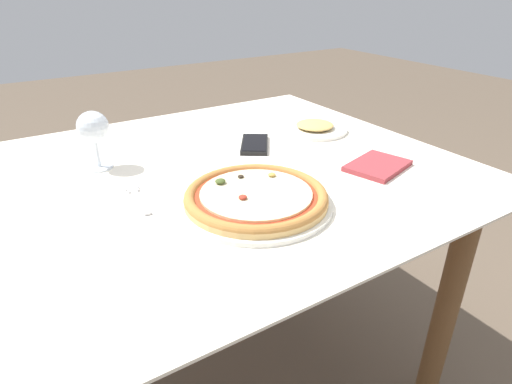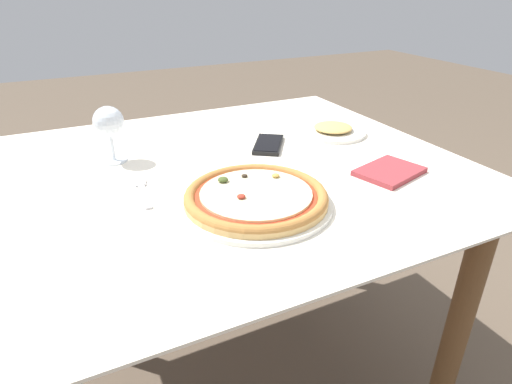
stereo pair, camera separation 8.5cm
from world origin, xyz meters
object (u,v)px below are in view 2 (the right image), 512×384
Objects in this scene: fork at (142,190)px; side_plate at (333,130)px; cell_phone at (268,144)px; wine_glass_far_left at (109,123)px; dining_table at (230,201)px; pizza_plate at (256,198)px.

fork is 0.60m from side_plate.
cell_phone is 0.84× the size of side_plate.
wine_glass_far_left reaches higher than side_plate.
dining_table is 6.61× the size of fork.
cell_phone is 0.22m from side_plate.
fork is at bearing 139.39° from pizza_plate.
wine_glass_far_left is 0.62m from side_plate.
dining_table is 3.66× the size of pizza_plate.
fork is 0.39m from cell_phone.
cell_phone is at bearing -10.39° from wine_glass_far_left.
wine_glass_far_left reaches higher than pizza_plate.
side_plate is (0.61, -0.06, -0.09)m from wine_glass_far_left.
fork reaches higher than dining_table.
side_plate is at bearing 2.79° from cell_phone.
pizza_plate is at bearing -40.61° from fork.
dining_table is 8.05× the size of wine_glass_far_left.
wine_glass_far_left reaches higher than dining_table.
dining_table is 7.07× the size of cell_phone.
side_plate is at bearing -5.76° from wine_glass_far_left.
cell_phone reaches higher than dining_table.
fork is at bearing -170.61° from dining_table.
wine_glass_far_left reaches higher than fork.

